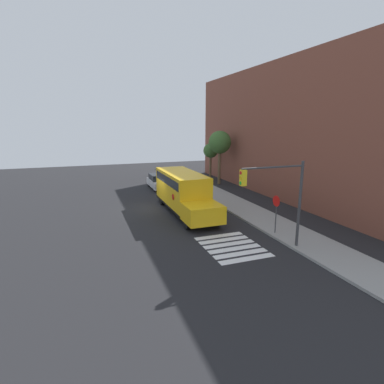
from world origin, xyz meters
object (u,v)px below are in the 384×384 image
Objects in this scene: traffic_light at (280,192)px; tree_far_sidewalk at (220,143)px; stop_sign at (276,209)px; tree_near_sidewalk at (211,151)px; school_bus at (183,190)px; parked_car at (159,182)px.

tree_far_sidewalk is at bearing 164.46° from traffic_light.
tree_far_sidewalk is (-16.42, 3.78, 3.12)m from stop_sign.
stop_sign is 0.56× the size of tree_near_sidewalk.
stop_sign is 0.42× the size of tree_far_sidewalk.
tree_far_sidewalk reaches higher than school_bus.
tree_near_sidewalk is 3.48m from tree_far_sidewalk.
traffic_light is 19.36m from tree_far_sidewalk.
school_bus is 3.56× the size of stop_sign.
school_bus reaches higher than parked_car.
school_bus is 12.55m from tree_far_sidewalk.
stop_sign is at bearing 12.01° from parked_car.
school_bus is at bearing -31.75° from tree_near_sidewalk.
tree_far_sidewalk reaches higher than tree_near_sidewalk.
stop_sign is 20.16m from tree_near_sidewalk.
school_bus is 7.90m from stop_sign.
tree_near_sidewalk is at bearing 112.81° from parked_car.
tree_far_sidewalk is (3.24, -0.28, 1.23)m from tree_near_sidewalk.
school_bus is at bearing -151.01° from stop_sign.
traffic_light reaches higher than school_bus.
tree_far_sidewalk is at bearing 167.04° from stop_sign.
traffic_light is at bearing -32.62° from stop_sign.
tree_far_sidewalk reaches higher than parked_car.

